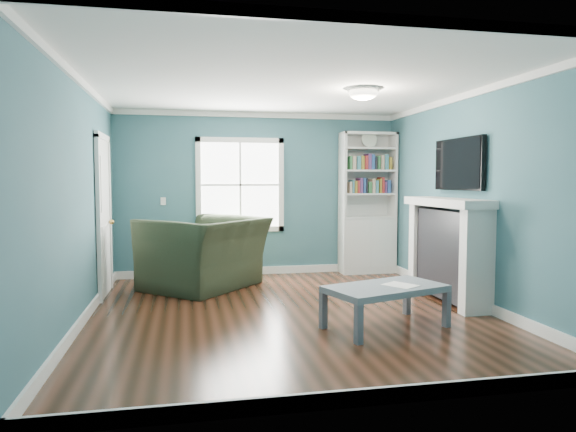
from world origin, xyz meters
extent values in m
plane|color=black|center=(0.00, 0.00, 0.00)|extent=(5.00, 5.00, 0.00)
plane|color=#315B66|center=(0.00, 2.50, 1.30)|extent=(4.50, 0.00, 4.50)
plane|color=#315B66|center=(0.00, -2.50, 1.30)|extent=(4.50, 0.00, 4.50)
plane|color=#315B66|center=(-2.25, 0.00, 1.30)|extent=(0.00, 5.00, 5.00)
plane|color=#315B66|center=(2.25, 0.00, 1.30)|extent=(0.00, 5.00, 5.00)
plane|color=white|center=(0.00, 0.00, 2.60)|extent=(5.00, 5.00, 0.00)
cube|color=white|center=(0.00, 2.48, 0.06)|extent=(4.50, 0.03, 0.12)
cube|color=white|center=(0.00, -2.48, 0.06)|extent=(4.50, 0.03, 0.12)
cube|color=white|center=(-2.23, 0.00, 0.06)|extent=(0.03, 5.00, 0.12)
cube|color=white|center=(2.23, 0.00, 0.06)|extent=(0.03, 5.00, 0.12)
cube|color=white|center=(0.00, 2.48, 2.56)|extent=(4.50, 0.04, 0.08)
cube|color=white|center=(0.00, -2.48, 2.56)|extent=(4.50, 0.04, 0.08)
cube|color=white|center=(-2.23, 0.00, 2.56)|extent=(0.04, 5.00, 0.08)
cube|color=white|center=(2.23, 0.00, 2.56)|extent=(0.04, 5.00, 0.08)
cube|color=white|center=(-0.30, 2.50, 1.45)|extent=(1.24, 0.01, 1.34)
cube|color=white|center=(-0.96, 2.48, 1.45)|extent=(0.08, 0.06, 1.50)
cube|color=white|center=(0.36, 2.48, 1.45)|extent=(0.08, 0.06, 1.50)
cube|color=white|center=(-0.30, 2.48, 0.74)|extent=(1.40, 0.06, 0.08)
cube|color=white|center=(-0.30, 2.48, 2.16)|extent=(1.40, 0.06, 0.08)
cube|color=white|center=(-0.30, 2.48, 1.45)|extent=(1.24, 0.03, 0.03)
cube|color=white|center=(-0.30, 2.48, 1.45)|extent=(0.03, 0.03, 1.34)
cube|color=silver|center=(1.77, 2.30, 0.45)|extent=(0.90, 0.35, 0.90)
cube|color=silver|center=(1.34, 2.30, 1.60)|extent=(0.04, 0.35, 1.40)
cube|color=silver|center=(2.20, 2.30, 1.60)|extent=(0.04, 0.35, 1.40)
cube|color=silver|center=(1.77, 2.46, 1.60)|extent=(0.90, 0.02, 1.40)
cube|color=silver|center=(1.77, 2.30, 2.28)|extent=(0.90, 0.35, 0.04)
cube|color=silver|center=(1.77, 2.30, 0.92)|extent=(0.84, 0.33, 0.03)
cube|color=silver|center=(1.77, 2.30, 1.30)|extent=(0.84, 0.33, 0.03)
cube|color=silver|center=(1.77, 2.30, 1.68)|extent=(0.84, 0.33, 0.03)
cube|color=silver|center=(1.77, 2.30, 2.04)|extent=(0.84, 0.33, 0.03)
cube|color=tan|center=(1.77, 2.28, 1.43)|extent=(0.70, 0.25, 0.22)
cube|color=teal|center=(1.77, 2.28, 1.81)|extent=(0.70, 0.25, 0.22)
cylinder|color=beige|center=(1.77, 2.25, 2.19)|extent=(0.26, 0.06, 0.26)
cube|color=black|center=(2.09, 0.20, 0.60)|extent=(0.30, 1.20, 1.10)
cube|color=black|center=(2.07, 0.20, 0.40)|extent=(0.22, 0.65, 0.70)
cube|color=silver|center=(2.07, -0.47, 0.60)|extent=(0.36, 0.16, 1.20)
cube|color=silver|center=(2.07, 0.87, 0.60)|extent=(0.36, 0.16, 1.20)
cube|color=silver|center=(2.05, 0.20, 1.25)|extent=(0.44, 1.58, 0.10)
cube|color=black|center=(2.20, 0.20, 1.72)|extent=(0.06, 1.10, 0.65)
cube|color=silver|center=(-2.23, 1.40, 1.02)|extent=(0.04, 0.80, 2.05)
cube|color=white|center=(-2.22, 0.95, 1.02)|extent=(0.05, 0.08, 2.13)
cube|color=white|center=(-2.22, 1.85, 1.02)|extent=(0.05, 0.08, 2.13)
cube|color=white|center=(-2.22, 1.40, 2.09)|extent=(0.05, 0.98, 0.08)
sphere|color=#BF8C3F|center=(-2.17, 1.70, 0.95)|extent=(0.07, 0.07, 0.07)
ellipsoid|color=white|center=(0.90, 0.10, 2.54)|extent=(0.34, 0.34, 0.15)
cylinder|color=white|center=(0.90, 0.10, 2.58)|extent=(0.38, 0.38, 0.03)
cube|color=white|center=(-1.50, 2.48, 1.20)|extent=(0.08, 0.01, 0.12)
imported|color=black|center=(-0.90, 1.60, 0.67)|extent=(1.76, 1.81, 1.34)
cube|color=#525762|center=(0.40, -1.23, 0.19)|extent=(0.08, 0.08, 0.37)
cube|color=#525762|center=(1.49, -0.87, 0.19)|extent=(0.08, 0.08, 0.37)
cube|color=#525762|center=(0.22, -0.66, 0.19)|extent=(0.08, 0.08, 0.37)
cube|color=#525762|center=(1.30, -0.30, 0.19)|extent=(0.08, 0.08, 0.37)
cube|color=slate|center=(0.85, -0.76, 0.41)|extent=(1.36, 1.01, 0.07)
cube|color=white|center=(1.01, -0.78, 0.44)|extent=(0.39, 0.41, 0.00)
camera|label=1|loc=(-1.16, -5.69, 1.53)|focal=32.00mm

